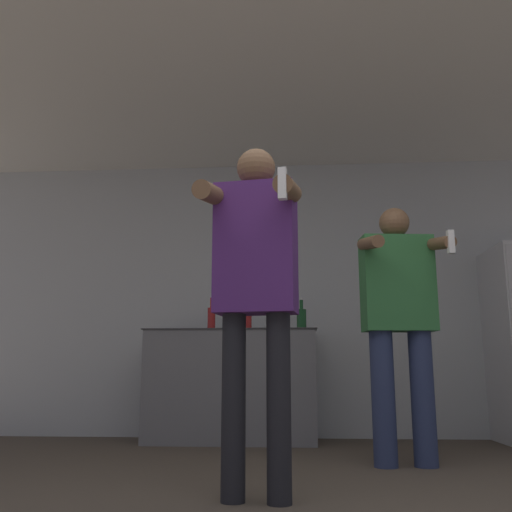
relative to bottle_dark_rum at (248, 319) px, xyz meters
The scene contains 8 objects.
wall_back 0.68m from the bottle_dark_rum, 44.33° to the left, with size 7.00×0.06×2.55m.
ceiling_slab 2.03m from the bottle_dark_rum, 69.83° to the right, with size 7.00×3.79×0.05m.
counter 0.58m from the bottle_dark_rum, 147.68° to the left, with size 1.44×0.67×0.93m.
bottle_dark_rum is the anchor object (origin of this frame).
bottle_clear_vodka 0.46m from the bottle_dark_rum, ahead, with size 0.08×0.08×0.28m.
bottle_short_whiskey 0.31m from the bottle_dark_rum, behind, with size 0.07×0.07×0.30m.
person_woman_foreground 2.20m from the bottle_dark_rum, 84.35° to the right, with size 0.50×0.49×1.66m.
person_man_side 1.57m from the bottle_dark_rum, 46.65° to the right, with size 0.55×0.55×1.65m.
Camera 1 is at (-0.05, -2.00, 0.57)m, focal length 40.00 mm.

